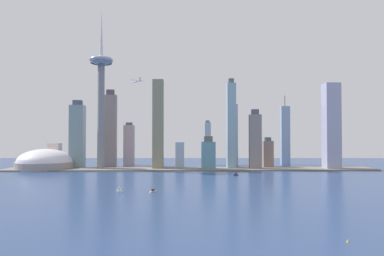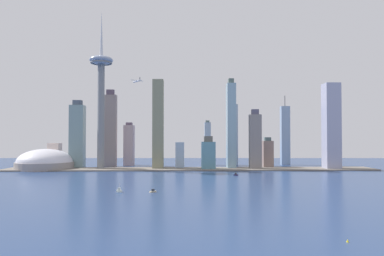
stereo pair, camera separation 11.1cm
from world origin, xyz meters
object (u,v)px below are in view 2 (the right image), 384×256
Objects in this scene: skyscraper_11 at (331,126)px; boat_2 at (236,175)px; skyscraper_10 at (180,155)px; boat_5 at (119,191)px; skyscraper_5 at (268,154)px; skyscraper_13 at (285,135)px; skyscraper_9 at (55,155)px; airplane at (137,81)px; skyscraper_1 at (232,135)px; skyscraper_6 at (231,125)px; skyscraper_8 at (255,141)px; skyscraper_12 at (77,136)px; channel_buoy_1 at (348,241)px; skyscraper_2 at (110,130)px; boat_3 at (153,191)px; skyscraper_3 at (207,143)px; observation_tower at (101,84)px; skyscraper_4 at (208,155)px; skyscraper_0 at (129,145)px; skyscraper_7 at (158,124)px; stadium_dome at (45,163)px.

boat_2 is at bearing -152.95° from skyscraper_11.
skyscraper_10 reaches higher than boat_5.
skyscraper_11 reaches higher than boat_5.
skyscraper_5 is 378.00m from boat_5.
skyscraper_13 is 473.19m from boat_5.
skyscraper_9 is (-428.95, 40.09, -3.85)m from skyscraper_5.
airplane reaches higher than skyscraper_10.
skyscraper_6 is at bearing -99.46° from skyscraper_1.
boat_2 is at bearing -116.87° from skyscraper_8.
skyscraper_12 is at bearing -57.24° from boat_5.
skyscraper_5 is at bearing -49.67° from skyscraper_1.
skyscraper_2 is at bearing 115.29° from channel_buoy_1.
boat_3 is at bearing -59.89° from skyscraper_12.
skyscraper_3 is 373.04m from boat_3.
skyscraper_1 is 409.79m from boat_5.
observation_tower is at bearing -177.24° from skyscraper_6.
skyscraper_5 is at bearing 81.66° from boat_2.
skyscraper_8 is 66.67× the size of channel_buoy_1.
airplane reaches higher than skyscraper_6.
skyscraper_4 is at bearing -147.82° from skyscraper_13.
skyscraper_0 is 0.58× the size of skyscraper_2.
skyscraper_7 reaches higher than skyscraper_10.
skyscraper_1 is at bearing 35.39° from skyscraper_10.
airplane is (-197.74, -62.21, 105.62)m from skyscraper_1.
skyscraper_11 reaches higher than skyscraper_8.
boat_3 is at bearing -95.35° from skyscraper_10.
skyscraper_4 is 1.29× the size of skyscraper_9.
skyscraper_0 is at bearing 167.14° from skyscraper_5.
skyscraper_2 is at bearing 26.60° from stadium_dome.
observation_tower is 292.77m from skyscraper_1.
skyscraper_11 reaches higher than skyscraper_13.
observation_tower is at bearing 178.97° from skyscraper_11.
boat_2 is 222.20m from boat_5.
skyscraper_2 is at bearing 166.86° from boat_2.
skyscraper_9 reaches higher than boat_3.
skyscraper_4 reaches higher than boat_3.
skyscraper_7 reaches higher than skyscraper_3.
boat_2 is at bearing -26.60° from skyscraper_9.
skyscraper_13 reaches higher than skyscraper_10.
skyscraper_6 reaches higher than skyscraper_9.
skyscraper_1 is at bearing 80.54° from skyscraper_6.
skyscraper_10 is at bearing 6.31° from observation_tower.
boat_2 is at bearing -18.99° from stadium_dome.
skyscraper_13 is (482.54, 87.93, 51.85)m from stadium_dome.
skyscraper_2 reaches higher than boat_5.
skyscraper_1 is 2.59× the size of skyscraper_10.
channel_buoy_1 is 0.07× the size of airplane.
stadium_dome is at bearing 178.03° from skyscraper_11.
observation_tower is at bearing 118.77° from channel_buoy_1.
observation_tower reaches higher than airplane.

